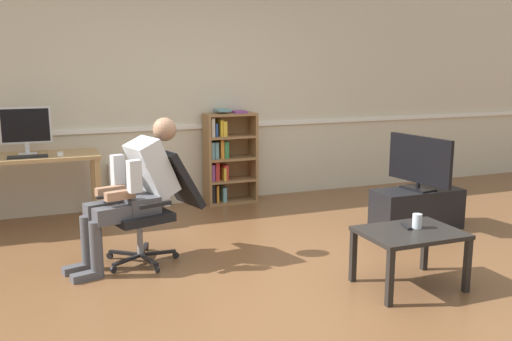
% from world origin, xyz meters
% --- Properties ---
extents(ground_plane, '(18.00, 18.00, 0.00)m').
position_xyz_m(ground_plane, '(0.00, 0.00, 0.00)').
color(ground_plane, brown).
extents(back_wall, '(12.00, 0.13, 2.70)m').
position_xyz_m(back_wall, '(0.00, 2.65, 1.35)').
color(back_wall, beige).
rests_on(back_wall, ground_plane).
extents(computer_desk, '(1.37, 0.58, 0.76)m').
position_xyz_m(computer_desk, '(-1.80, 2.15, 0.65)').
color(computer_desk, tan).
rests_on(computer_desk, ground_plane).
extents(imac_monitor, '(0.49, 0.14, 0.48)m').
position_xyz_m(imac_monitor, '(-1.80, 2.23, 1.03)').
color(imac_monitor, silver).
rests_on(imac_monitor, computer_desk).
extents(keyboard, '(0.37, 0.12, 0.02)m').
position_xyz_m(keyboard, '(-1.80, 2.01, 0.77)').
color(keyboard, black).
rests_on(keyboard, computer_desk).
extents(computer_mouse, '(0.06, 0.10, 0.03)m').
position_xyz_m(computer_mouse, '(-1.50, 2.03, 0.77)').
color(computer_mouse, white).
rests_on(computer_mouse, computer_desk).
extents(bookshelf, '(0.61, 0.29, 1.13)m').
position_xyz_m(bookshelf, '(0.39, 2.44, 0.55)').
color(bookshelf, olive).
rests_on(bookshelf, ground_plane).
extents(radiator, '(0.69, 0.08, 0.54)m').
position_xyz_m(radiator, '(-0.63, 2.54, 0.27)').
color(radiator, white).
rests_on(radiator, ground_plane).
extents(office_chair, '(0.86, 0.67, 0.95)m').
position_xyz_m(office_chair, '(-0.79, 0.79, 0.52)').
color(office_chair, black).
rests_on(office_chair, ground_plane).
extents(person_seated, '(1.00, 0.56, 1.22)m').
position_xyz_m(person_seated, '(-0.97, 0.74, 0.65)').
color(person_seated, '#4C4C51').
rests_on(person_seated, ground_plane).
extents(tv_stand, '(0.91, 0.39, 0.41)m').
position_xyz_m(tv_stand, '(1.85, 0.70, 0.21)').
color(tv_stand, black).
rests_on(tv_stand, ground_plane).
extents(tv_screen, '(0.25, 0.79, 0.54)m').
position_xyz_m(tv_screen, '(1.85, 0.70, 0.70)').
color(tv_screen, black).
rests_on(tv_screen, tv_stand).
extents(coffee_table, '(0.73, 0.55, 0.44)m').
position_xyz_m(coffee_table, '(0.86, -0.51, 0.38)').
color(coffee_table, black).
rests_on(coffee_table, ground_plane).
extents(drinking_glass, '(0.07, 0.07, 0.11)m').
position_xyz_m(drinking_glass, '(0.94, -0.48, 0.50)').
color(drinking_glass, silver).
rests_on(drinking_glass, coffee_table).
extents(spare_remote, '(0.07, 0.15, 0.02)m').
position_xyz_m(spare_remote, '(0.88, -0.44, 0.45)').
color(spare_remote, black).
rests_on(spare_remote, coffee_table).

